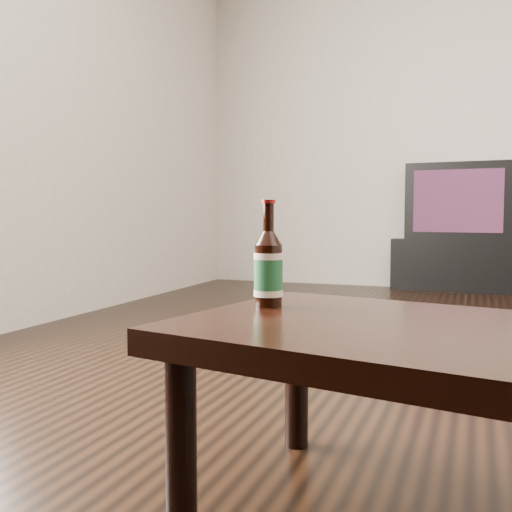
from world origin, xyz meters
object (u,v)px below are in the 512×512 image
(tv_stand, at_px, (460,264))
(coffee_table, at_px, (454,358))
(beer_bottle, at_px, (268,269))
(tv, at_px, (462,201))

(tv_stand, relative_size, coffee_table, 0.87)
(coffee_table, height_order, beer_bottle, beer_bottle)
(tv, height_order, coffee_table, tv)
(beer_bottle, bearing_deg, coffee_table, -19.29)
(coffee_table, bearing_deg, tv_stand, 91.48)
(tv_stand, relative_size, beer_bottle, 4.07)
(tv, bearing_deg, coffee_table, -82.86)
(tv_stand, height_order, beer_bottle, beer_bottle)
(tv, xyz_separation_m, coffee_table, (0.10, -3.83, -0.35))
(coffee_table, relative_size, beer_bottle, 4.70)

